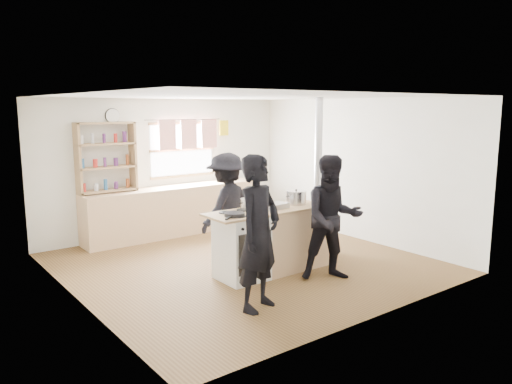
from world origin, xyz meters
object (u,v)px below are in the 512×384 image
Objects in this scene: flue_heater at (317,214)px; person_near_left at (259,233)px; stockpot_counter at (296,197)px; skillet_greens at (235,214)px; roast_tray at (275,206)px; person_near_right at (332,218)px; stockpot_stove at (247,204)px; cooking_island at (275,239)px; bread_board at (319,199)px; person_far at (227,207)px; thermos at (219,175)px.

flue_heater is 2.42m from person_near_left.
skillet_greens is at bearing -173.68° from stockpot_counter.
stockpot_counter is 0.12× the size of flue_heater.
person_near_left is (-2.09, -1.19, 0.25)m from flue_heater.
stockpot_counter is at bearing 8.31° from roast_tray.
flue_heater reaches higher than person_near_right.
stockpot_stove is 1.20m from person_near_right.
cooking_island is 6.89× the size of bread_board.
person_near_right is at bearing -124.35° from flue_heater.
person_near_right reaches higher than bread_board.
cooking_island is 1.08× the size of person_near_left.
bread_board is 2.00m from person_near_left.
cooking_island is 1.18× the size of person_far.
roast_tray is 0.23× the size of person_far.
stockpot_counter is at bearing -162.04° from flue_heater.
skillet_greens is 1.56m from bread_board.
thermos reaches higher than stockpot_counter.
person_near_left is (-0.25, -0.84, -0.05)m from skillet_greens.
stockpot_counter is (0.78, -0.15, 0.03)m from stockpot_stove.
stockpot_counter is at bearing 4.50° from cooking_island.
roast_tray is at bearing -126.95° from cooking_island.
roast_tray is (-0.02, -0.03, 0.51)m from cooking_island.
person_far is at bearing 137.55° from bread_board.
skillet_greens is 1.10m from person_far.
flue_heater is at bearing 49.26° from bread_board.
flue_heater reaches higher than stockpot_stove.
person_near_left is at bearing 47.28° from person_far.
person_near_left is at bearing -150.47° from flue_heater.
thermos is 2.22m from person_far.
person_far is (-1.11, -1.91, -0.21)m from thermos.
bread_board is at bearing -6.52° from cooking_island.
cooking_island is 0.97m from person_far.
person_near_left is 1.09× the size of person_far.
flue_heater is (0.29, 0.33, -0.32)m from bread_board.
person_near_left is (-1.88, -3.71, -0.13)m from thermos.
thermos is 2.94m from roast_tray.
cooking_island is 9.56× the size of stockpot_stove.
stockpot_counter is at bearing -11.11° from stockpot_stove.
bread_board is at bearing -13.63° from stockpot_stove.
skillet_greens is at bearing -145.80° from stockpot_stove.
stockpot_stove is at bearing 39.93° from person_near_left.
person_near_right is (1.42, 0.21, -0.05)m from person_near_left.
person_near_right reaches higher than skillet_greens.
person_near_left reaches higher than roast_tray.
person_near_right is at bearing -11.24° from person_near_left.
stockpot_stove is at bearing -177.73° from flue_heater.
flue_heater is (0.22, -2.53, -0.38)m from thermos.
thermos is 1.36× the size of stockpot_stove.
cooking_island is at bearing 53.05° from roast_tray.
person_near_right is (-0.38, -0.65, -0.12)m from bread_board.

